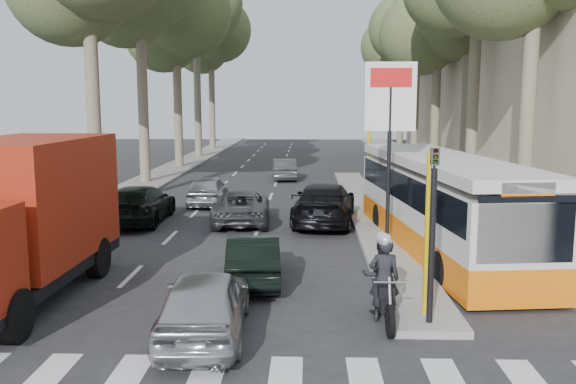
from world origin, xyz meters
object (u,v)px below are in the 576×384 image
silver_hatchback (205,303)px  city_bus (441,201)px  dark_hatchback (253,258)px  red_truck (16,216)px  motorcycle (383,279)px

silver_hatchback → city_bus: 9.15m
dark_hatchback → city_bus: 6.31m
red_truck → dark_hatchback: bearing=17.4°
city_bus → red_truck: bearing=-161.7°
silver_hatchback → city_bus: city_bus is taller
red_truck → motorcycle: (8.07, -1.06, -1.06)m
dark_hatchback → motorcycle: bearing=133.6°
silver_hatchback → dark_hatchback: bearing=-101.9°
silver_hatchback → dark_hatchback: silver_hatchback is taller
silver_hatchback → city_bus: bearing=-132.9°
motorcycle → dark_hatchback: bearing=136.5°
dark_hatchback → city_bus: size_ratio=0.32×
red_truck → silver_hatchback: bearing=-23.8°
dark_hatchback → motorcycle: size_ratio=1.65×
silver_hatchback → city_bus: (5.90, 6.94, 0.86)m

